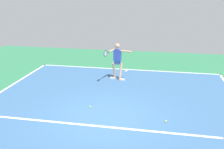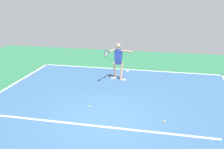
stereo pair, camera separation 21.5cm
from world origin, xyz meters
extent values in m
plane|color=#2D754C|center=(0.00, 0.00, 0.00)|extent=(20.86, 20.86, 0.00)
cube|color=#38608E|center=(0.00, 0.00, 0.00)|extent=(9.83, 11.62, 0.00)
cube|color=white|center=(0.00, -5.76, 0.00)|extent=(9.83, 0.10, 0.01)
cube|color=white|center=(0.00, 0.59, 0.00)|extent=(7.37, 0.10, 0.01)
cube|color=white|center=(0.00, -5.56, 0.00)|extent=(0.10, 0.30, 0.01)
cylinder|color=tan|center=(0.07, -3.96, 0.41)|extent=(0.18, 0.30, 0.85)
cube|color=white|center=(-0.01, -3.94, 0.04)|extent=(0.26, 0.16, 0.07)
cylinder|color=tan|center=(0.41, -4.05, 0.41)|extent=(0.18, 0.30, 0.85)
cube|color=white|center=(0.49, -4.08, 0.04)|extent=(0.26, 0.16, 0.07)
cube|color=#2D4799|center=(0.24, -4.01, 0.89)|extent=(0.29, 0.26, 0.20)
cube|color=#334CB2|center=(0.24, -4.01, 1.22)|extent=(0.38, 0.26, 0.55)
sphere|color=tan|center=(0.24, -4.01, 1.67)|extent=(0.22, 0.22, 0.22)
cylinder|color=tan|center=(-0.19, -3.89, 1.45)|extent=(0.55, 0.22, 0.08)
cylinder|color=tan|center=(0.48, -3.79, 1.48)|extent=(0.22, 0.55, 0.08)
cylinder|color=black|center=(0.58, -3.41, 1.48)|extent=(0.09, 0.22, 0.03)
torus|color=black|center=(0.64, -3.18, 1.48)|extent=(0.10, 0.29, 0.29)
cylinder|color=silver|center=(0.64, -3.18, 1.48)|extent=(0.07, 0.24, 0.25)
sphere|color=#CCE033|center=(-2.04, -0.08, 0.03)|extent=(0.07, 0.07, 0.07)
sphere|color=yellow|center=(0.68, -0.67, 0.03)|extent=(0.07, 0.07, 0.07)
camera|label=1|loc=(-1.70, 7.57, 4.07)|focal=40.76mm
camera|label=2|loc=(-1.91, 7.52, 4.07)|focal=40.76mm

